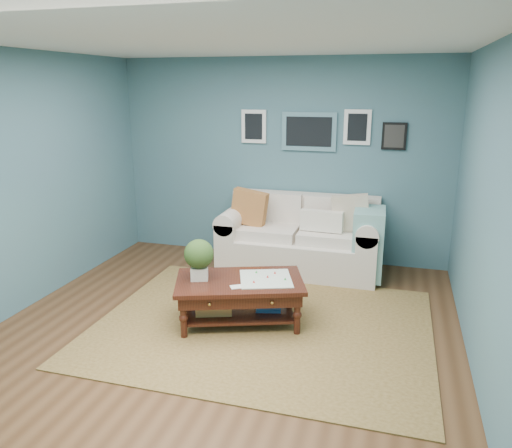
% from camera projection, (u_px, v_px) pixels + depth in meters
% --- Properties ---
extents(room_shell, '(5.00, 5.02, 2.70)m').
position_uv_depth(room_shell, '(220.00, 198.00, 4.48)').
color(room_shell, brown).
rests_on(room_shell, ground).
extents(area_rug, '(3.28, 2.62, 0.01)m').
position_uv_depth(area_rug, '(262.00, 326.00, 5.01)').
color(area_rug, brown).
rests_on(area_rug, ground).
extents(loveseat, '(2.06, 0.94, 1.06)m').
position_uv_depth(loveseat, '(307.00, 238.00, 6.43)').
color(loveseat, white).
rests_on(loveseat, ground).
extents(coffee_table, '(1.43, 1.11, 0.88)m').
position_uv_depth(coffee_table, '(233.00, 287.00, 4.98)').
color(coffee_table, black).
rests_on(coffee_table, ground).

